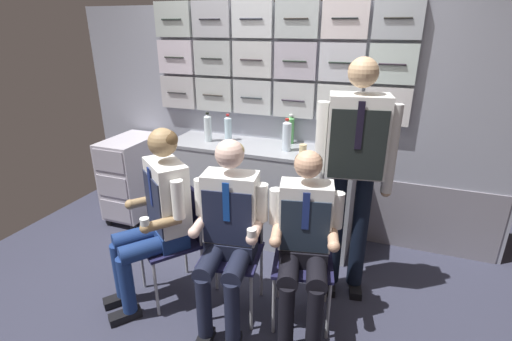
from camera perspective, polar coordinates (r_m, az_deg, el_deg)
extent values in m
cube|color=#303143|center=(2.99, -5.81, -20.35)|extent=(4.80, 4.80, 0.04)
cube|color=#9599A9|center=(3.63, 3.17, 7.11)|extent=(4.20, 0.06, 2.15)
cube|color=gray|center=(3.85, 2.79, -3.86)|extent=(4.12, 0.01, 0.65)
cube|color=#B7B4B7|center=(3.95, -11.77, 11.66)|extent=(0.38, 0.06, 0.32)
cylinder|color=#272628|center=(3.92, -12.06, 11.57)|extent=(0.21, 0.01, 0.01)
cube|color=#B5B9B8|center=(3.76, -6.41, 11.48)|extent=(0.38, 0.06, 0.32)
cylinder|color=#2B2723|center=(3.72, -6.67, 11.38)|extent=(0.21, 0.01, 0.01)
cube|color=silver|center=(3.59, -0.52, 11.17)|extent=(0.38, 0.06, 0.32)
cylinder|color=#22292E|center=(3.56, -0.74, 11.07)|extent=(0.21, 0.01, 0.01)
cube|color=#B9BCBE|center=(3.47, 5.83, 10.70)|extent=(0.38, 0.06, 0.32)
cylinder|color=#251F2C|center=(3.44, 5.67, 10.59)|extent=(0.21, 0.01, 0.01)
cube|color=silver|center=(3.39, 12.54, 10.06)|extent=(0.38, 0.06, 0.32)
cylinder|color=#262328|center=(3.36, 12.44, 9.95)|extent=(0.21, 0.01, 0.01)
cube|color=silver|center=(3.36, 19.43, 9.27)|extent=(0.38, 0.06, 0.32)
cylinder|color=black|center=(3.33, 19.41, 9.15)|extent=(0.21, 0.01, 0.01)
cube|color=silver|center=(3.91, -12.16, 16.63)|extent=(0.38, 0.06, 0.32)
cylinder|color=black|center=(3.88, -12.47, 16.58)|extent=(0.21, 0.01, 0.01)
cube|color=#B1B7B8|center=(3.71, -6.63, 16.72)|extent=(0.38, 0.06, 0.32)
cylinder|color=black|center=(3.68, -6.91, 16.67)|extent=(0.21, 0.01, 0.01)
cube|color=silver|center=(3.55, -0.54, 16.65)|extent=(0.38, 0.06, 0.32)
cylinder|color=#282124|center=(3.51, -0.77, 16.60)|extent=(0.21, 0.01, 0.01)
cube|color=#B1AABA|center=(3.43, 6.06, 16.37)|extent=(0.38, 0.06, 0.32)
cylinder|color=#1F2A22|center=(3.39, 5.88, 16.32)|extent=(0.21, 0.01, 0.01)
cube|color=silver|center=(3.35, 13.02, 15.85)|extent=(0.38, 0.06, 0.32)
cylinder|color=#1E2924|center=(3.31, 12.92, 15.80)|extent=(0.21, 0.01, 0.01)
cube|color=silver|center=(3.32, 20.18, 15.08)|extent=(0.38, 0.06, 0.32)
cylinder|color=#251E28|center=(3.28, 20.16, 15.02)|extent=(0.21, 0.01, 0.01)
cube|color=#ADB7B2|center=(3.90, -12.58, 21.67)|extent=(0.38, 0.06, 0.32)
cylinder|color=#202A25|center=(3.87, -12.90, 21.65)|extent=(0.21, 0.01, 0.01)
cube|color=#ABACB5|center=(3.70, -6.87, 22.04)|extent=(0.38, 0.06, 0.32)
cylinder|color=#25252C|center=(3.67, -7.16, 22.03)|extent=(0.21, 0.01, 0.01)
cube|color=silver|center=(3.54, -0.56, 22.22)|extent=(0.38, 0.06, 0.32)
cylinder|color=#222530|center=(3.50, -0.80, 22.22)|extent=(0.21, 0.01, 0.01)
cube|color=#AEB7B8|center=(3.41, 6.29, 22.13)|extent=(0.38, 0.06, 0.32)
cylinder|color=#2A2623|center=(3.38, 6.12, 22.15)|extent=(0.21, 0.01, 0.01)
cube|color=silver|center=(3.33, 13.55, 21.73)|extent=(0.38, 0.06, 0.32)
cylinder|color=black|center=(3.30, 13.45, 21.75)|extent=(0.21, 0.01, 0.01)
cube|color=#A6ADB5|center=(3.30, 20.98, 20.99)|extent=(0.38, 0.06, 0.32)
cylinder|color=#272723|center=(3.27, 20.97, 21.00)|extent=(0.21, 0.01, 0.01)
cube|color=red|center=(3.45, 5.16, 23.33)|extent=(0.20, 0.02, 0.05)
cube|color=#9EA1A8|center=(3.60, 0.73, -3.56)|extent=(1.73, 0.52, 0.90)
cube|color=gray|center=(3.43, 0.77, 3.53)|extent=(1.76, 0.53, 0.03)
sphere|color=black|center=(4.26, -21.58, -7.27)|extent=(0.07, 0.07, 0.07)
sphere|color=black|center=(4.07, -18.27, -8.17)|extent=(0.07, 0.07, 0.07)
sphere|color=black|center=(4.62, -17.16, -4.36)|extent=(0.07, 0.07, 0.07)
sphere|color=black|center=(4.45, -13.96, -5.04)|extent=(0.07, 0.07, 0.07)
cube|color=#BDB8C5|center=(4.17, -18.35, -0.74)|extent=(0.40, 0.64, 0.81)
cube|color=#A8A3B0|center=(4.05, -20.70, -5.90)|extent=(0.35, 0.01, 0.22)
cube|color=#A8A3B0|center=(3.94, -21.21, -2.38)|extent=(0.35, 0.01, 0.22)
cube|color=#A8A3B0|center=(3.85, -21.74, 1.32)|extent=(0.35, 0.01, 0.22)
cylinder|color=#28282D|center=(3.83, -21.74, 3.06)|extent=(0.32, 0.02, 0.02)
cylinder|color=#A8AAAF|center=(3.14, -17.05, -13.48)|extent=(0.02, 0.02, 0.45)
cylinder|color=#A8AAAF|center=(2.85, -15.05, -17.20)|extent=(0.02, 0.02, 0.45)
cylinder|color=#A8AAAF|center=(3.21, -10.76, -11.90)|extent=(0.02, 0.02, 0.45)
cylinder|color=#A8AAAF|center=(2.94, -8.11, -15.29)|extent=(0.02, 0.02, 0.45)
cube|color=#1C1B3F|center=(2.90, -13.12, -10.62)|extent=(0.56, 0.56, 0.02)
cube|color=#1C1B3F|center=(2.85, -9.86, -6.08)|extent=(0.31, 0.25, 0.40)
cylinder|color=#A8AAAF|center=(3.00, -11.33, -4.74)|extent=(0.02, 0.02, 0.40)
cylinder|color=#A8AAAF|center=(2.70, -8.60, -7.66)|extent=(0.02, 0.02, 0.40)
cube|color=black|center=(3.16, -20.23, -18.05)|extent=(0.21, 0.23, 0.06)
cube|color=black|center=(3.00, -19.38, -20.22)|extent=(0.21, 0.23, 0.06)
cylinder|color=navy|center=(3.01, -20.08, -14.18)|extent=(0.10, 0.10, 0.44)
cylinder|color=navy|center=(2.85, -19.20, -16.25)|extent=(0.10, 0.10, 0.44)
cylinder|color=navy|center=(2.91, -17.22, -9.51)|extent=(0.35, 0.39, 0.13)
cylinder|color=navy|center=(2.75, -16.13, -11.37)|extent=(0.35, 0.39, 0.13)
cube|color=navy|center=(2.86, -13.24, -9.41)|extent=(0.40, 0.38, 0.12)
cube|color=white|center=(2.72, -13.39, -3.67)|extent=(0.43, 0.40, 0.50)
cube|color=#21273D|center=(2.72, -15.49, -4.91)|extent=(0.28, 0.22, 0.40)
cube|color=navy|center=(2.66, -15.93, -2.42)|extent=(0.04, 0.03, 0.28)
cylinder|color=white|center=(2.90, -14.88, -1.10)|extent=(0.08, 0.08, 0.27)
cylinder|color=#A18157|center=(2.91, -16.59, -4.50)|extent=(0.21, 0.24, 0.07)
sphere|color=#A18157|center=(2.89, -18.73, -4.96)|extent=(0.08, 0.08, 0.08)
cylinder|color=white|center=(2.51, -11.89, -4.37)|extent=(0.08, 0.08, 0.27)
cylinder|color=#A18157|center=(2.57, -14.16, -7.86)|extent=(0.21, 0.24, 0.07)
sphere|color=#A18157|center=(2.55, -16.59, -8.42)|extent=(0.08, 0.08, 0.08)
cylinder|color=white|center=(2.53, -16.68, -7.63)|extent=(0.06, 0.06, 0.06)
sphere|color=#A18157|center=(2.59, -14.12, 4.19)|extent=(0.20, 0.20, 0.20)
ellipsoid|color=brown|center=(2.59, -13.84, 4.62)|extent=(0.26, 0.26, 0.14)
cylinder|color=#A8AAAF|center=(2.74, -8.52, -18.41)|extent=(0.02, 0.02, 0.45)
cylinder|color=#A8AAAF|center=(2.66, -0.75, -19.63)|extent=(0.02, 0.02, 0.45)
cylinder|color=#A8AAAF|center=(3.01, -6.13, -14.19)|extent=(0.02, 0.02, 0.45)
cylinder|color=#A8AAAF|center=(2.93, 0.83, -15.11)|extent=(0.02, 0.02, 0.45)
cube|color=#1C1B3F|center=(2.69, -3.77, -12.82)|extent=(0.46, 0.46, 0.02)
cube|color=#1C1B3F|center=(2.74, -2.81, -6.97)|extent=(0.37, 0.08, 0.40)
cylinder|color=#A8AAAF|center=(2.77, -6.49, -6.67)|extent=(0.02, 0.02, 0.40)
cylinder|color=#A8AAAF|center=(2.69, 0.88, -7.45)|extent=(0.02, 0.02, 0.40)
cube|color=black|center=(2.71, -7.97, -24.51)|extent=(0.12, 0.23, 0.06)
cylinder|color=black|center=(2.56, -7.96, -20.00)|extent=(0.10, 0.10, 0.44)
cylinder|color=black|center=(2.52, -3.67, -20.72)|extent=(0.10, 0.10, 0.44)
cylinder|color=black|center=(2.54, -6.93, -13.49)|extent=(0.19, 0.39, 0.13)
cylinder|color=black|center=(2.50, -2.74, -14.07)|extent=(0.19, 0.39, 0.13)
cube|color=black|center=(2.65, -3.80, -11.55)|extent=(0.37, 0.25, 0.12)
cube|color=white|center=(2.52, -3.85, -5.56)|extent=(0.39, 0.25, 0.48)
cube|color=#1A2039|center=(2.45, -4.48, -7.44)|extent=(0.33, 0.06, 0.38)
cube|color=#123C94|center=(2.38, -4.62, -4.89)|extent=(0.04, 0.01, 0.27)
cylinder|color=white|center=(2.55, -8.43, -4.03)|extent=(0.08, 0.08, 0.26)
cylinder|color=beige|center=(2.53, -8.65, -8.17)|extent=(0.10, 0.25, 0.07)
sphere|color=beige|center=(2.44, -9.52, -9.37)|extent=(0.08, 0.08, 0.08)
cylinder|color=white|center=(2.45, 0.88, -4.93)|extent=(0.08, 0.08, 0.26)
cylinder|color=beige|center=(2.43, -0.10, -9.17)|extent=(0.10, 0.25, 0.07)
sphere|color=beige|center=(2.34, -0.66, -10.48)|extent=(0.08, 0.08, 0.08)
cylinder|color=silver|center=(2.32, -0.66, -9.64)|extent=(0.06, 0.06, 0.06)
sphere|color=beige|center=(2.37, -4.07, 2.55)|extent=(0.19, 0.19, 0.19)
ellipsoid|color=tan|center=(2.38, -3.99, 3.04)|extent=(0.21, 0.20, 0.13)
cylinder|color=#A8AAAF|center=(2.64, 2.70, -19.98)|extent=(0.02, 0.02, 0.45)
cylinder|color=#A8AAAF|center=(2.64, 11.02, -20.40)|extent=(0.02, 0.02, 0.45)
cylinder|color=#A8AAAF|center=(2.92, 3.43, -15.34)|extent=(0.02, 0.02, 0.45)
cylinder|color=#A8AAAF|center=(2.92, 10.75, -15.72)|extent=(0.02, 0.02, 0.45)
cube|color=#1C1B3F|center=(2.63, 7.21, -13.81)|extent=(0.48, 0.48, 0.02)
cube|color=#1C1B3F|center=(2.68, 7.52, -7.78)|extent=(0.37, 0.11, 0.40)
cylinder|color=#A8AAAF|center=(2.68, 3.63, -7.67)|extent=(0.02, 0.02, 0.40)
cylinder|color=#A8AAAF|center=(2.68, 11.41, -8.07)|extent=(0.02, 0.02, 0.40)
cylinder|color=black|center=(2.49, 4.65, -21.26)|extent=(0.10, 0.10, 0.44)
cylinder|color=black|center=(2.49, 8.95, -21.48)|extent=(0.10, 0.10, 0.44)
cylinder|color=black|center=(2.47, 5.08, -14.66)|extent=(0.20, 0.37, 0.13)
cylinder|color=black|center=(2.47, 9.27, -14.87)|extent=(0.20, 0.37, 0.13)
cube|color=black|center=(2.59, 7.28, -12.53)|extent=(0.35, 0.26, 0.12)
cube|color=white|center=(2.46, 7.60, -6.77)|extent=(0.37, 0.25, 0.45)
cube|color=#1C2736|center=(2.39, 7.51, -8.61)|extent=(0.30, 0.08, 0.36)
cube|color=navy|center=(2.33, 7.64, -6.23)|extent=(0.04, 0.02, 0.25)
cylinder|color=white|center=(2.45, 3.00, -5.49)|extent=(0.08, 0.08, 0.24)
cylinder|color=tan|center=(2.43, 3.18, -9.57)|extent=(0.11, 0.23, 0.07)
sphere|color=tan|center=(2.34, 2.95, -10.82)|extent=(0.08, 0.08, 0.08)
cylinder|color=white|center=(2.45, 12.31, -5.97)|extent=(0.08, 0.08, 0.24)
cylinder|color=tan|center=(2.43, 11.71, -10.01)|extent=(0.11, 0.23, 0.07)
sphere|color=tan|center=(2.34, 11.83, -11.28)|extent=(0.08, 0.08, 0.08)
sphere|color=tan|center=(2.32, 8.02, 0.95)|extent=(0.18, 0.18, 0.18)
ellipsoid|color=brown|center=(2.33, 8.04, 1.43)|extent=(0.20, 0.19, 0.12)
cube|color=black|center=(3.17, 11.14, -16.74)|extent=(0.13, 0.25, 0.06)
cube|color=black|center=(3.19, 14.89, -16.90)|extent=(0.13, 0.25, 0.06)
cylinder|color=black|center=(2.93, 12.02, -8.79)|extent=(0.12, 0.12, 0.92)
cylinder|color=black|center=(2.94, 15.56, -8.98)|extent=(0.12, 0.12, 0.92)
cube|color=white|center=(2.65, 15.20, 5.17)|extent=(0.43, 0.30, 0.56)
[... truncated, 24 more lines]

